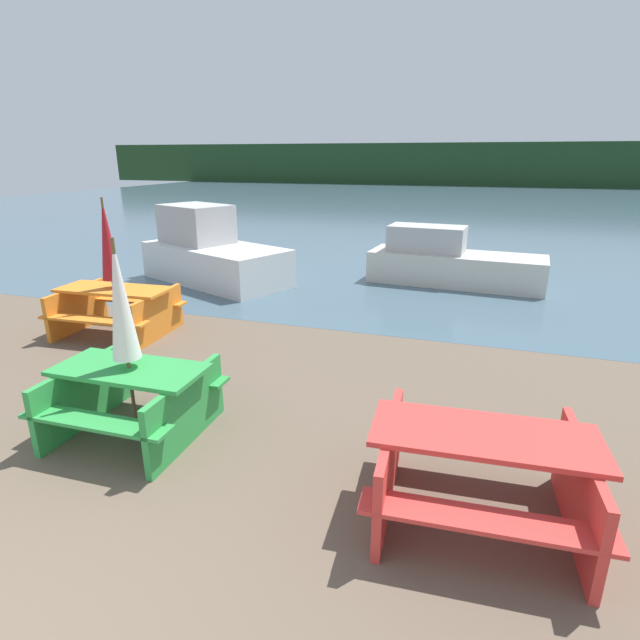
{
  "coord_description": "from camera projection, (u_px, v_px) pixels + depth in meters",
  "views": [
    {
      "loc": [
        2.69,
        -0.65,
        2.78
      ],
      "look_at": [
        0.85,
        4.91,
        0.85
      ],
      "focal_mm": 28.0,
      "sensor_mm": 36.0,
      "label": 1
    }
  ],
  "objects": [
    {
      "name": "water",
      "position": [
        443.0,
        203.0,
        31.04
      ],
      "size": [
        60.0,
        50.0,
        0.0
      ],
      "color": "#425B6B",
      "rests_on": "ground_plane"
    },
    {
      "name": "far_treeline",
      "position": [
        463.0,
        164.0,
        48.44
      ],
      "size": [
        80.0,
        1.6,
        4.0
      ],
      "color": "#1E3D1E",
      "rests_on": "water"
    },
    {
      "name": "picnic_table_red",
      "position": [
        481.0,
        468.0,
        3.89
      ],
      "size": [
        1.8,
        1.49,
        0.78
      ],
      "rotation": [
        0.0,
        0.0,
        0.07
      ],
      "color": "red",
      "rests_on": "ground_plane"
    },
    {
      "name": "picnic_table_green",
      "position": [
        132.0,
        394.0,
        5.14
      ],
      "size": [
        1.57,
        1.42,
        0.75
      ],
      "rotation": [
        0.0,
        0.0,
        0.03
      ],
      "color": "green",
      "rests_on": "ground_plane"
    },
    {
      "name": "picnic_table_orange",
      "position": [
        116.0,
        306.0,
        8.08
      ],
      "size": [
        1.88,
        1.49,
        0.77
      ],
      "rotation": [
        0.0,
        0.0,
        0.06
      ],
      "color": "orange",
      "rests_on": "ground_plane"
    },
    {
      "name": "umbrella_white",
      "position": [
        120.0,
        301.0,
        4.82
      ],
      "size": [
        0.28,
        0.28,
        2.06
      ],
      "color": "brown",
      "rests_on": "ground_plane"
    },
    {
      "name": "umbrella_crimson",
      "position": [
        107.0,
        240.0,
        7.74
      ],
      "size": [
        0.29,
        0.29,
        2.19
      ],
      "color": "brown",
      "rests_on": "ground_plane"
    },
    {
      "name": "boat",
      "position": [
        211.0,
        254.0,
        11.52
      ],
      "size": [
        3.9,
        2.85,
        1.71
      ],
      "rotation": [
        0.0,
        0.0,
        -0.39
      ],
      "color": "silver",
      "rests_on": "water"
    },
    {
      "name": "boat_second",
      "position": [
        449.0,
        263.0,
        11.31
      ],
      "size": [
        3.92,
        1.55,
        1.28
      ],
      "rotation": [
        0.0,
        0.0,
        -0.08
      ],
      "color": "beige",
      "rests_on": "water"
    }
  ]
}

